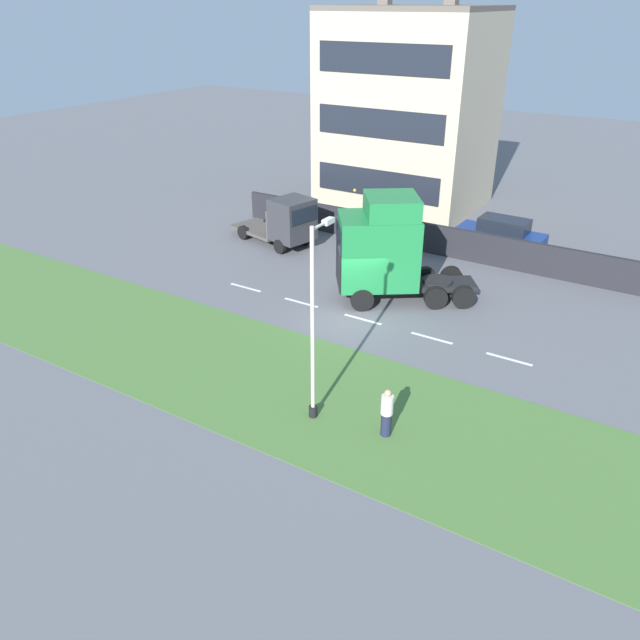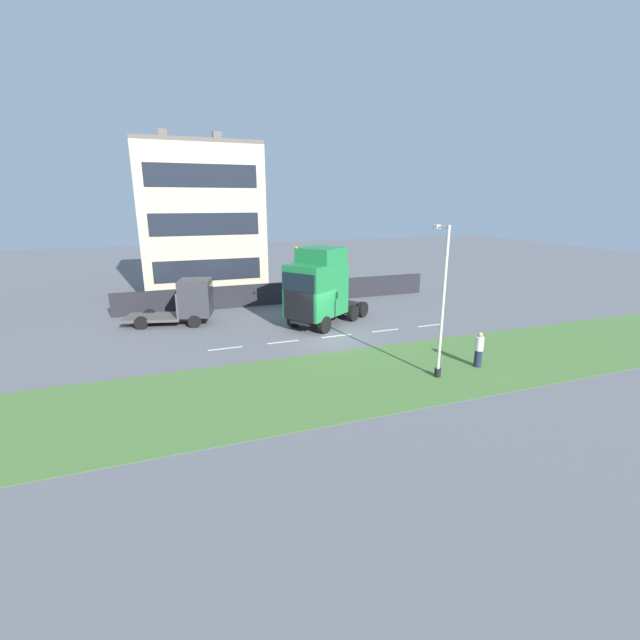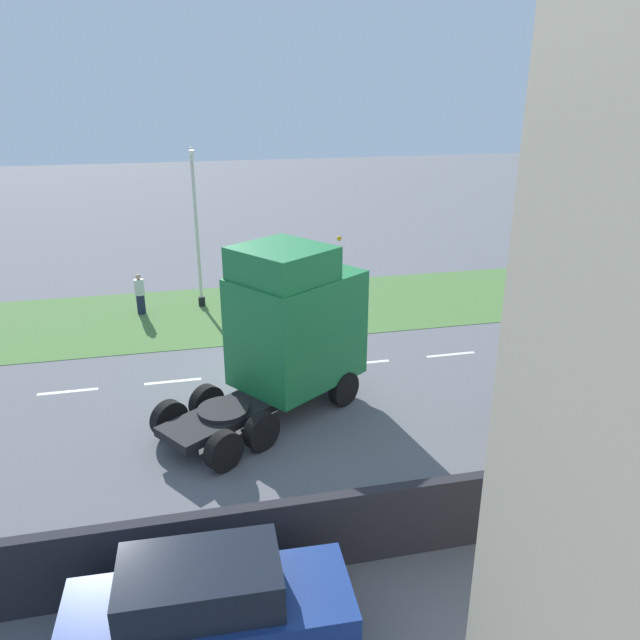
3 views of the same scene
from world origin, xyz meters
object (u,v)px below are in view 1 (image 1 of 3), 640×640
lamp_post (314,333)px  pedestrian (387,413)px  flatbed_truck (287,222)px  lorry_cab (383,249)px  parked_car (501,237)px

lamp_post → pedestrian: (0.29, -2.49, -2.28)m
flatbed_truck → lamp_post: lamp_post is taller
lorry_cab → pedestrian: size_ratio=3.76×
flatbed_truck → parked_car: flatbed_truck is taller
lorry_cab → pedestrian: bearing=172.7°
flatbed_truck → lamp_post: 16.01m
lorry_cab → flatbed_truck: (3.31, 7.49, -0.95)m
parked_car → pedestrian: 17.56m
lorry_cab → parked_car: bearing=-53.7°
lamp_post → lorry_cab: bearing=13.3°
parked_car → lamp_post: 17.89m
lorry_cab → lamp_post: lamp_post is taller
flatbed_truck → pedestrian: (-12.34, -12.19, -0.65)m
lamp_post → flatbed_truck: bearing=37.5°
pedestrian → lorry_cab: bearing=27.5°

